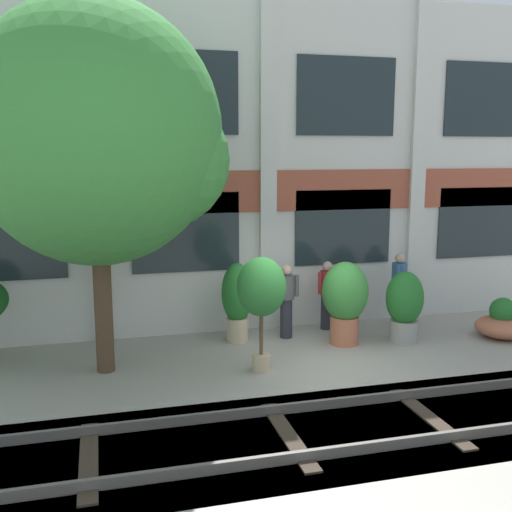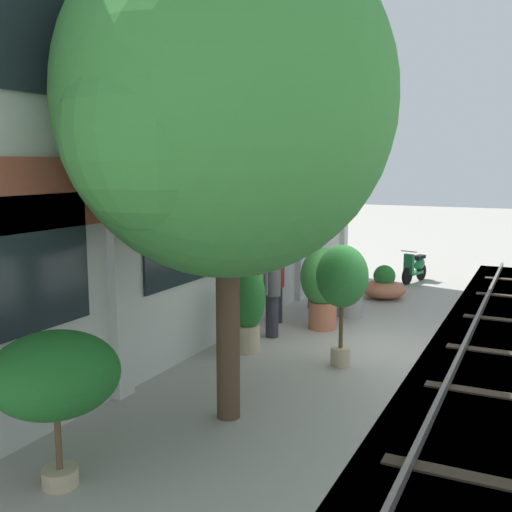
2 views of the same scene
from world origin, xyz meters
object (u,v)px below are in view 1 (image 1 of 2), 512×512
potted_plant_fluted_column (237,297)px  potted_plant_ribbed_drum (404,304)px  resident_watching_tracks (286,299)px  broadleaf_tree (96,140)px  resident_by_doorway (399,288)px  potted_plant_stone_basin (345,297)px  potted_plant_terracotta_small (261,290)px  resident_near_plants (327,293)px  potted_plant_wide_bowl (502,323)px

potted_plant_fluted_column → potted_plant_ribbed_drum: size_ratio=1.11×
potted_plant_fluted_column → resident_watching_tracks: (1.07, -0.02, -0.10)m
potted_plant_fluted_column → potted_plant_ribbed_drum: potted_plant_fluted_column is taller
broadleaf_tree → resident_watching_tracks: (3.79, 1.06, -3.30)m
resident_by_doorway → resident_watching_tracks: resident_by_doorway is taller
broadleaf_tree → potted_plant_ribbed_drum: 6.93m
potted_plant_fluted_column → broadleaf_tree: bearing=-158.5°
potted_plant_stone_basin → resident_watching_tracks: (-1.05, 0.70, -0.14)m
potted_plant_terracotta_small → resident_near_plants: 3.09m
potted_plant_ribbed_drum → resident_by_doorway: (0.42, 1.05, 0.10)m
resident_watching_tracks → resident_near_plants: 1.14m
potted_plant_terracotta_small → potted_plant_wide_bowl: (5.55, 0.61, -1.20)m
broadleaf_tree → resident_by_doorway: bearing=10.3°
broadleaf_tree → potted_plant_terracotta_small: bearing=-14.7°
potted_plant_fluted_column → resident_watching_tracks: 1.07m
potted_plant_terracotta_small → resident_watching_tracks: 2.16m
potted_plant_terracotta_small → resident_watching_tracks: (1.04, 1.78, -0.66)m
potted_plant_fluted_column → potted_plant_terracotta_small: (0.03, -1.79, 0.56)m
potted_plant_fluted_column → potted_plant_terracotta_small: 1.88m
broadleaf_tree → resident_by_doorway: size_ratio=3.84×
potted_plant_ribbed_drum → resident_watching_tracks: bearing=158.1°
resident_watching_tracks → resident_near_plants: resident_watching_tracks is taller
resident_by_doorway → potted_plant_stone_basin: bearing=-116.2°
potted_plant_wide_bowl → resident_watching_tracks: (-4.51, 1.16, 0.54)m
potted_plant_stone_basin → resident_near_plants: (0.03, 1.08, -0.16)m
resident_watching_tracks → potted_plant_wide_bowl: bearing=86.1°
resident_watching_tracks → resident_near_plants: bearing=119.9°
resident_by_doorway → potted_plant_fluted_column: bearing=-141.0°
resident_by_doorway → broadleaf_tree: bearing=-132.3°
potted_plant_fluted_column → potted_plant_stone_basin: bearing=-18.7°
resident_by_doorway → potted_plant_ribbed_drum: bearing=-74.5°
resident_near_plants → resident_watching_tracks: bearing=-94.7°
potted_plant_wide_bowl → resident_by_doorway: (-1.80, 1.29, 0.60)m
resident_watching_tracks → potted_plant_terracotta_small: bearing=-19.8°
broadleaf_tree → resident_watching_tracks: bearing=15.6°
potted_plant_stone_basin → resident_near_plants: potted_plant_stone_basin is taller
potted_plant_fluted_column → potted_plant_ribbed_drum: (3.36, -0.94, -0.14)m
potted_plant_wide_bowl → resident_watching_tracks: size_ratio=0.71×
potted_plant_fluted_column → potted_plant_wide_bowl: bearing=-11.9°
broadleaf_tree → resident_by_doorway: broadleaf_tree is taller
resident_near_plants → potted_plant_stone_basin: bearing=-25.6°
potted_plant_stone_basin → resident_by_doorway: (1.66, 0.83, -0.07)m
resident_watching_tracks → potted_plant_fluted_column: bearing=-80.3°
potted_plant_ribbed_drum → resident_watching_tracks: size_ratio=0.95×
potted_plant_fluted_column → resident_near_plants: potted_plant_fluted_column is taller
broadleaf_tree → potted_plant_ribbed_drum: size_ratio=4.32×
potted_plant_stone_basin → potted_plant_fluted_column: 2.23m
potted_plant_terracotta_small → potted_plant_ribbed_drum: bearing=14.4°
potted_plant_terracotta_small → broadleaf_tree: bearing=165.3°
broadleaf_tree → potted_plant_ribbed_drum: (6.08, 0.13, -3.33)m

